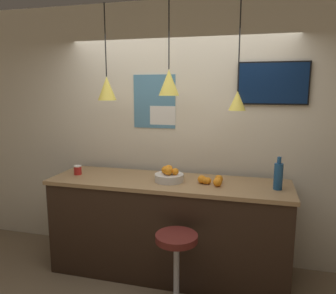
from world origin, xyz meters
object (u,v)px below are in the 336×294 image
Objects in this scene: bar_stool at (176,260)px; juice_bottle at (278,176)px; fruit_bowl at (169,176)px; spread_jar at (78,170)px; mounted_tv at (273,83)px.

bar_stool is 2.32× the size of juice_bottle.
fruit_bowl is 1.04m from spread_jar.
fruit_bowl is 1.42m from mounted_tv.
bar_stool is 0.84m from fruit_bowl.
juice_bottle is at bearing 0.11° from fruit_bowl.
juice_bottle is 2.09m from spread_jar.
juice_bottle is 0.44× the size of mounted_tv.
bar_stool is 1.49m from spread_jar.
fruit_bowl is at bearing -155.80° from mounted_tv.
spread_jar is at bearing 180.00° from juice_bottle.
fruit_bowl is at bearing 110.94° from bar_stool.
juice_bottle is 0.96m from mounted_tv.
fruit_bowl reaches higher than bar_stool.
juice_bottle is at bearing -80.35° from mounted_tv.
fruit_bowl is 1.06m from juice_bottle.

